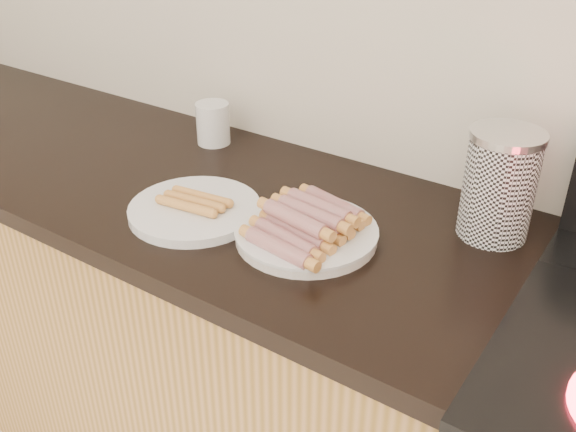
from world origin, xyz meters
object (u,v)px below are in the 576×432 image
Objects in this scene: side_plate at (195,210)px; mug at (213,123)px; main_plate at (306,235)px; canister at (499,185)px.

mug reaches higher than side_plate.
mug reaches higher than main_plate.
main_plate is 2.60× the size of mug.
canister is at bearing 26.79° from side_plate.
side_plate reaches higher than main_plate.
canister is 2.04× the size of mug.
main_plate is 0.37m from canister.
side_plate is (-0.24, -0.05, 0.00)m from main_plate.
main_plate is at bearing 10.88° from side_plate.
side_plate is at bearing -169.12° from main_plate.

